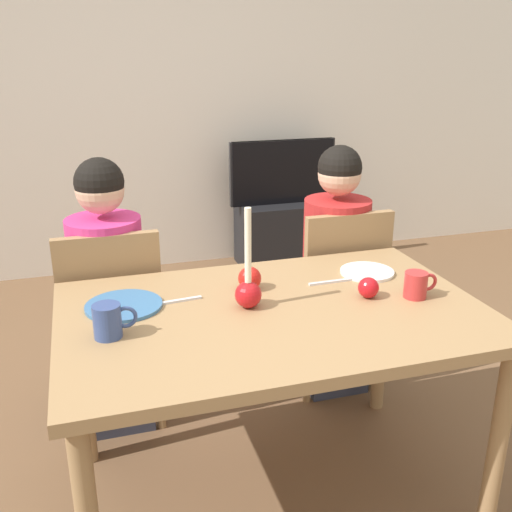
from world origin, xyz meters
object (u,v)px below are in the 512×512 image
Objects in this scene: chair_left at (112,317)px; candle_centerpiece at (248,288)px; plate_right at (367,272)px; plate_left at (124,306)px; chair_right at (337,290)px; person_left_child at (110,302)px; apple_near_candle at (250,278)px; dining_table at (273,332)px; tv at (283,172)px; mug_left at (109,321)px; apple_by_left_plate at (369,288)px; tv_stand at (282,234)px; person_right_child at (335,275)px; mug_right at (417,285)px.

candle_centerpiece reaches higher than chair_left.
chair_left is 1.06m from plate_right.
chair_left reaches higher than plate_left.
chair_left is 1.02m from chair_right.
person_left_child is at bearing 125.63° from candle_centerpiece.
person_left_child is at bearing 136.51° from apple_near_candle.
dining_table is at bearing -155.17° from plate_right.
mug_left is (-1.37, -2.34, 0.09)m from tv.
apple_by_left_plate is (-0.17, -0.61, 0.27)m from chair_right.
tv is (0.84, 2.30, 0.04)m from dining_table.
dining_table is 0.81m from chair_right.
tv_stand is (0.33, 1.69, -0.27)m from chair_right.
mug_left is (-0.46, -0.08, -0.02)m from candle_centerpiece.
tv reaches higher than tv_stand.
tv is at bearing 79.09° from chair_right.
plate_right is (-0.39, -2.09, 0.52)m from tv_stand.
mug_left is at bearing -147.00° from person_right_child.
mug_right reaches higher than plate_right.
dining_table is 0.18m from candle_centerpiece.
tv is 3.08× the size of plate_left.
candle_centerpiece reaches higher than dining_table.
apple_near_candle is (-0.54, -0.45, 0.22)m from person_right_child.
person_right_child is 0.88m from candle_centerpiece.
person_right_child is at bearing 39.74° from apple_near_candle.
apple_by_left_plate is (0.88, 0.04, -0.02)m from mug_left.
dining_table is 2.45m from tv.
tv reaches higher than mug_left.
plate_right is at bearing -98.89° from person_right_child.
mug_left is at bearing -175.74° from dining_table.
chair_right is 0.77× the size of person_right_child.
mug_left is at bearing -155.59° from apple_near_candle.
tv_stand is 0.81× the size of tv.
dining_table is at bearing -30.49° from candle_centerpiece.
person_right_child is 1.70m from tv.
candle_centerpiece is (-0.92, -2.26, 0.58)m from tv_stand.
plate_right is (-0.07, -0.43, 0.19)m from person_right_child.
apple_by_left_plate is at bearing -11.59° from plate_left.
apple_by_left_plate reaches higher than plate_right.
person_right_child is (1.02, 0.03, 0.06)m from chair_left.
person_left_child is 8.89× the size of mug_left.
mug_left is at bearing 179.67° from mug_right.
chair_right reaches higher than dining_table.
dining_table is 0.50m from plate_right.
tv is 2.36m from apple_by_left_plate.
apple_near_candle is at bearing -112.36° from tv_stand.
chair_left is 3.51× the size of plate_left.
mug_right is at bearing -98.16° from tv_stand.
candle_centerpiece is at bearing 149.51° from dining_table.
plate_left is at bearing 167.95° from mug_right.
tv_stand is 2.77m from mug_left.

